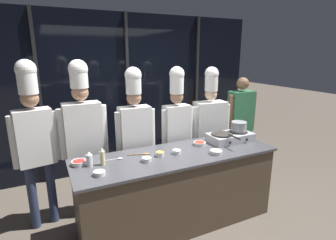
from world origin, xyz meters
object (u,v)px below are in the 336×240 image
(serving_spoon_solid, at_px, (144,154))
(chef_head, at_px, (34,133))
(prep_bowl_shrimp, at_px, (99,173))
(chef_sous, at_px, (83,129))
(chef_apprentice, at_px, (210,123))
(person_guest, at_px, (240,118))
(portable_stove, at_px, (230,137))
(squeeze_bottle_clear, at_px, (89,159))
(prep_bowl_bell_pepper, at_px, (79,163))
(prep_bowl_chili_flakes, at_px, (200,143))
(serving_spoon_slotted, at_px, (117,159))
(prep_bowl_carrots, at_px, (160,154))
(prep_bowl_garlic, at_px, (177,152))
(chef_pastry, at_px, (177,123))
(prep_bowl_ginger, at_px, (216,152))
(frying_pan, at_px, (222,133))
(stock_pot, at_px, (239,126))
(squeeze_bottle_oil, at_px, (102,157))
(prep_bowl_rice, at_px, (147,159))
(chef_line, at_px, (135,129))

(serving_spoon_solid, distance_m, chef_head, 1.26)
(prep_bowl_shrimp, height_order, serving_spoon_solid, prep_bowl_shrimp)
(prep_bowl_shrimp, bearing_deg, chef_sous, 90.98)
(chef_apprentice, distance_m, person_guest, 0.64)
(chef_sous, bearing_deg, portable_stove, 161.55)
(squeeze_bottle_clear, height_order, prep_bowl_bell_pepper, squeeze_bottle_clear)
(prep_bowl_chili_flakes, xyz_separation_m, serving_spoon_slotted, (-1.08, 0.00, -0.02))
(prep_bowl_carrots, distance_m, chef_sous, 1.00)
(prep_bowl_garlic, height_order, chef_pastry, chef_pastry)
(portable_stove, height_order, serving_spoon_slotted, portable_stove)
(prep_bowl_ginger, bearing_deg, squeeze_bottle_clear, 167.98)
(frying_pan, bearing_deg, prep_bowl_shrimp, -171.21)
(portable_stove, height_order, squeeze_bottle_clear, squeeze_bottle_clear)
(portable_stove, height_order, chef_apprentice, chef_apprentice)
(stock_pot, distance_m, prep_bowl_shrimp, 1.94)
(chef_head, xyz_separation_m, person_guest, (2.98, -0.01, -0.16))
(squeeze_bottle_clear, distance_m, prep_bowl_shrimp, 0.27)
(prep_bowl_shrimp, height_order, chef_apprentice, chef_apprentice)
(portable_stove, height_order, squeeze_bottle_oil, squeeze_bottle_oil)
(squeeze_bottle_clear, xyz_separation_m, serving_spoon_solid, (0.62, 0.05, -0.07))
(serving_spoon_solid, bearing_deg, prep_bowl_chili_flakes, -0.94)
(chef_head, bearing_deg, frying_pan, 155.53)
(frying_pan, height_order, prep_bowl_bell_pepper, frying_pan)
(serving_spoon_slotted, height_order, chef_apprentice, chef_apprentice)
(squeeze_bottle_clear, height_order, person_guest, person_guest)
(chef_pastry, bearing_deg, prep_bowl_bell_pepper, 14.60)
(stock_pot, relative_size, chef_sous, 0.12)
(squeeze_bottle_oil, bearing_deg, person_guest, 14.15)
(prep_bowl_rice, bearing_deg, prep_bowl_garlic, 7.38)
(chef_head, relative_size, chef_pastry, 1.06)
(stock_pot, relative_size, person_guest, 0.14)
(serving_spoon_solid, bearing_deg, chef_head, 155.22)
(portable_stove, relative_size, prep_bowl_bell_pepper, 3.85)
(serving_spoon_solid, relative_size, chef_line, 0.14)
(prep_bowl_shrimp, relative_size, chef_sous, 0.06)
(stock_pot, distance_m, chef_sous, 2.01)
(stock_pot, relative_size, chef_line, 0.12)
(person_guest, bearing_deg, frying_pan, 36.51)
(serving_spoon_slotted, bearing_deg, prep_bowl_shrimp, -129.83)
(prep_bowl_carrots, distance_m, serving_spoon_solid, 0.20)
(squeeze_bottle_clear, height_order, chef_head, chef_head)
(frying_pan, height_order, prep_bowl_rice, frying_pan)
(chef_line, bearing_deg, prep_bowl_ginger, 133.92)
(prep_bowl_rice, height_order, person_guest, person_guest)
(prep_bowl_ginger, bearing_deg, stock_pot, 27.07)
(frying_pan, bearing_deg, chef_head, 165.31)
(chef_head, xyz_separation_m, chef_pastry, (1.77, -0.10, -0.07))
(squeeze_bottle_clear, bearing_deg, prep_bowl_shrimp, -79.66)
(frying_pan, distance_m, chef_pastry, 0.64)
(portable_stove, relative_size, stock_pot, 2.57)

